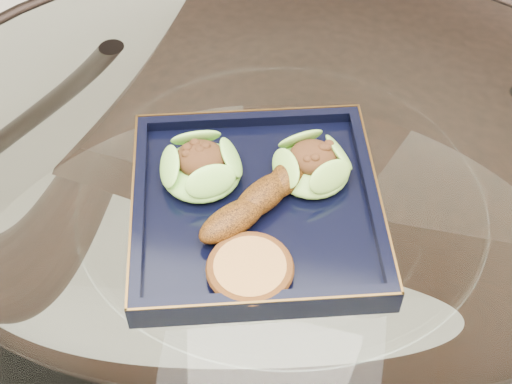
# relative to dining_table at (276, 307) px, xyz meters

# --- Properties ---
(dining_table) EXTENTS (1.13, 1.13, 0.77)m
(dining_table) POSITION_rel_dining_table_xyz_m (0.00, 0.00, 0.00)
(dining_table) COLOR white
(dining_table) RESTS_ON ground
(dining_chair) EXTENTS (0.48, 0.48, 1.07)m
(dining_chair) POSITION_rel_dining_table_xyz_m (0.03, 0.49, 0.00)
(dining_chair) COLOR #331A11
(dining_chair) RESTS_ON ground
(navy_plate) EXTENTS (0.33, 0.33, 0.02)m
(navy_plate) POSITION_rel_dining_table_xyz_m (-0.03, 0.02, 0.17)
(navy_plate) COLOR black
(navy_plate) RESTS_ON dining_table
(lettuce_wrap_left) EXTENTS (0.09, 0.09, 0.03)m
(lettuce_wrap_left) POSITION_rel_dining_table_xyz_m (-0.10, 0.04, 0.20)
(lettuce_wrap_left) COLOR #5EAA31
(lettuce_wrap_left) RESTS_ON navy_plate
(lettuce_wrap_right) EXTENTS (0.10, 0.10, 0.03)m
(lettuce_wrap_right) POSITION_rel_dining_table_xyz_m (0.03, 0.07, 0.20)
(lettuce_wrap_right) COLOR #5D9D2D
(lettuce_wrap_right) RESTS_ON navy_plate
(roasted_plantain) EXTENTS (0.12, 0.16, 0.03)m
(roasted_plantain) POSITION_rel_dining_table_xyz_m (-0.02, 0.01, 0.20)
(roasted_plantain) COLOR #63320A
(roasted_plantain) RESTS_ON navy_plate
(crumb_patty) EXTENTS (0.09, 0.09, 0.01)m
(crumb_patty) POSITION_rel_dining_table_xyz_m (-0.02, -0.08, 0.19)
(crumb_patty) COLOR #BB853E
(crumb_patty) RESTS_ON navy_plate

